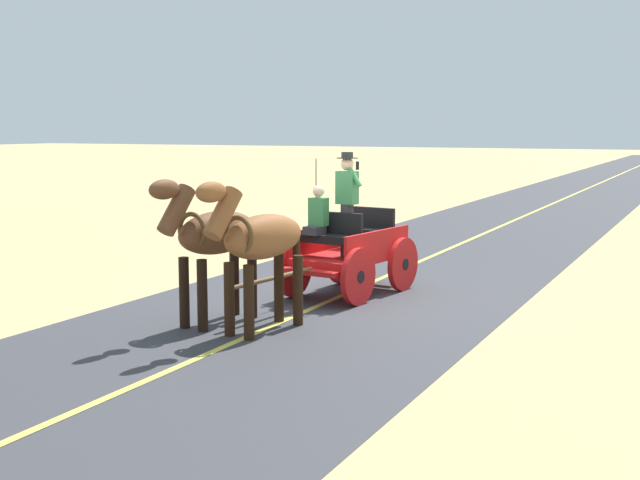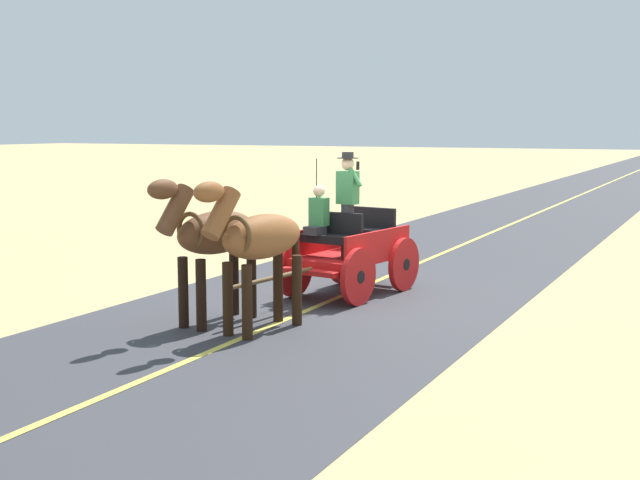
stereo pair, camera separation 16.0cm
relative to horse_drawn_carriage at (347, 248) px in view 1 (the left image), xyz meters
name	(u,v)px [view 1 (the left image)]	position (x,y,z in m)	size (l,w,h in m)	color
ground_plane	(341,296)	(0.02, 0.22, -0.82)	(200.00, 200.00, 0.00)	tan
road_surface	(341,296)	(0.02, 0.22, -0.81)	(6.04, 160.00, 0.01)	#38383D
road_centre_stripe	(341,296)	(0.02, 0.22, -0.81)	(0.12, 160.00, 0.00)	#DBCC4C
horse_drawn_carriage	(347,248)	(0.00, 0.00, 0.00)	(1.75, 4.51, 2.50)	red
horse_near_side	(259,241)	(0.02, 3.06, 0.51)	(0.85, 2.15, 2.21)	brown
horse_off_side	(213,236)	(0.87, 2.93, 0.51)	(0.84, 2.15, 2.21)	brown
traffic_cone	(293,246)	(2.82, -3.37, -0.57)	(0.32, 0.32, 0.50)	orange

